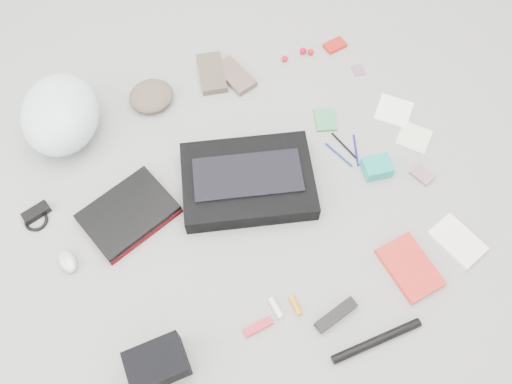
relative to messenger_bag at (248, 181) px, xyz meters
name	(u,v)px	position (x,y,z in m)	size (l,w,h in m)	color
ground_plane	(256,198)	(0.01, -0.06, -0.04)	(4.00, 4.00, 0.00)	gray
messenger_bag	(248,181)	(0.00, 0.00, 0.00)	(0.48, 0.34, 0.08)	black
bag_flap	(248,175)	(0.00, 0.00, 0.05)	(0.39, 0.18, 0.01)	black
laptop_sleeve	(129,215)	(-0.45, 0.06, -0.03)	(0.31, 0.24, 0.02)	#48090C
laptop	(128,212)	(-0.45, 0.06, -0.01)	(0.31, 0.23, 0.02)	black
bike_helmet	(60,114)	(-0.55, 0.52, 0.07)	(0.29, 0.37, 0.22)	white
beanie	(151,96)	(-0.20, 0.53, -0.01)	(0.18, 0.17, 0.06)	brown
mitten_left	(212,73)	(0.07, 0.56, -0.02)	(0.10, 0.21, 0.03)	brown
mitten_right	(235,76)	(0.16, 0.50, -0.03)	(0.09, 0.19, 0.03)	brown
power_brick	(36,212)	(-0.75, 0.21, -0.03)	(0.10, 0.04, 0.03)	black
cable_coil	(36,221)	(-0.76, 0.18, -0.03)	(0.09, 0.09, 0.01)	black
mouse	(67,261)	(-0.70, -0.02, -0.02)	(0.06, 0.10, 0.04)	silver
camera_bag	(157,364)	(-0.52, -0.48, 0.02)	(0.18, 0.12, 0.12)	black
multitool	(258,327)	(-0.18, -0.50, -0.03)	(0.10, 0.03, 0.02)	#B31E29
toiletry_tube_white	(276,308)	(-0.10, -0.46, -0.03)	(0.02, 0.02, 0.07)	white
toiletry_tube_orange	(295,305)	(-0.04, -0.48, -0.03)	(0.02, 0.02, 0.07)	orange
u_lock	(336,315)	(0.07, -0.57, -0.02)	(0.15, 0.04, 0.03)	black
bike_pump	(377,341)	(0.15, -0.70, -0.03)	(0.03, 0.03, 0.32)	black
book_red	(410,267)	(0.38, -0.53, -0.03)	(0.14, 0.22, 0.02)	red
book_white	(457,241)	(0.59, -0.51, -0.03)	(0.12, 0.18, 0.02)	white
notepad	(325,120)	(0.41, 0.15, -0.03)	(0.08, 0.11, 0.01)	#398852
pen_blue	(339,155)	(0.38, -0.02, -0.04)	(0.01, 0.01, 0.14)	navy
pen_black	(344,146)	(0.42, 0.01, -0.04)	(0.01, 0.01, 0.15)	black
pen_navy	(356,150)	(0.45, -0.03, -0.04)	(0.01, 0.01, 0.14)	navy
accordion_wallet	(377,167)	(0.48, -0.14, -0.01)	(0.10, 0.08, 0.05)	teal
card_deck	(422,175)	(0.62, -0.23, -0.03)	(0.06, 0.08, 0.02)	gray
napkin_top	(394,111)	(0.69, 0.08, -0.04)	(0.14, 0.14, 0.01)	white
napkin_bottom	(414,137)	(0.69, -0.07, -0.04)	(0.12, 0.12, 0.01)	silver
lollipop_a	(285,59)	(0.39, 0.50, -0.03)	(0.03, 0.03, 0.03)	#B70B17
lollipop_b	(303,51)	(0.48, 0.51, -0.03)	(0.03, 0.03, 0.03)	#C0001C
lollipop_c	(311,52)	(0.51, 0.49, -0.03)	(0.03, 0.03, 0.03)	red
altoids_tin	(335,45)	(0.63, 0.49, -0.03)	(0.09, 0.06, 0.02)	red
stamp_sheet	(358,70)	(0.66, 0.33, -0.04)	(0.05, 0.06, 0.00)	gray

